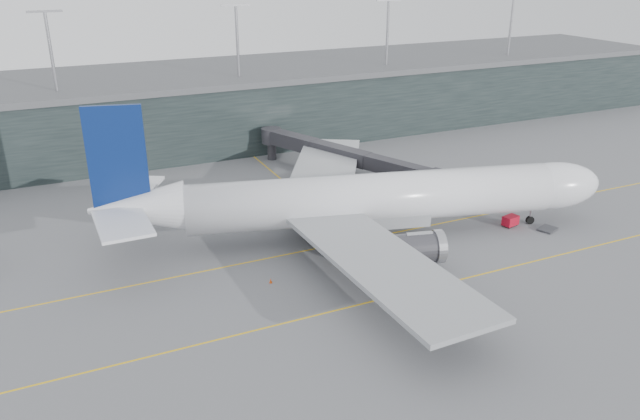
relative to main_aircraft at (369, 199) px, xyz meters
name	(u,v)px	position (x,y,z in m)	size (l,w,h in m)	color
ground	(313,236)	(-7.28, 3.50, -5.89)	(320.00, 320.00, 0.00)	#57575C
taxiline_a	(324,247)	(-7.28, -0.50, -5.88)	(160.00, 0.25, 0.02)	yellow
taxiline_b	(381,299)	(-7.28, -16.50, -5.88)	(160.00, 0.25, 0.02)	yellow
taxiline_lead_main	(292,188)	(-2.28, 23.50, -5.88)	(0.25, 60.00, 0.02)	yellow
terminal	(205,105)	(-7.28, 61.49, 1.73)	(240.00, 36.00, 29.00)	black
main_aircraft	(369,199)	(0.00, 0.00, 0.00)	(73.99, 68.21, 21.00)	white
jet_bridge	(343,150)	(9.21, 26.45, -1.08)	(19.08, 43.34, 6.43)	#2C2B30
gse_cart	(510,220)	(21.67, -5.75, -4.99)	(2.65, 1.98, 1.63)	#AB0C20
baggage_dolly	(547,229)	(25.77, -9.35, -5.73)	(2.78, 2.22, 0.28)	#333337
uld_a	(266,211)	(-11.05, 13.16, -4.82)	(2.75, 2.49, 2.04)	#3C3C41
uld_b	(263,209)	(-11.13, 14.44, -4.99)	(2.01, 1.67, 1.71)	#3C3C41
uld_c	(275,205)	(-8.83, 15.05, -4.96)	(2.06, 1.71, 1.77)	#3C3C41
cone_nose	(506,210)	(24.81, -1.14, -5.55)	(0.43, 0.43, 0.68)	orange
cone_wing_stbd	(426,280)	(-0.01, -15.40, -5.49)	(0.50, 0.50, 0.80)	orange
cone_wing_port	(331,203)	(0.50, 13.53, -5.50)	(0.49, 0.49, 0.78)	orange
cone_tail	(271,281)	(-17.89, -7.13, -5.58)	(0.40, 0.40, 0.63)	#CE410B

